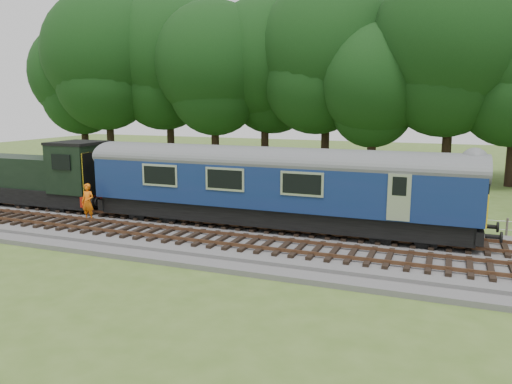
% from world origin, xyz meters
% --- Properties ---
extents(ground, '(120.00, 120.00, 0.00)m').
position_xyz_m(ground, '(0.00, 0.00, 0.00)').
color(ground, '#496625').
rests_on(ground, ground).
extents(ballast, '(70.00, 7.00, 0.35)m').
position_xyz_m(ballast, '(0.00, 0.00, 0.17)').
color(ballast, '#4C4C4F').
rests_on(ballast, ground).
extents(track_north, '(67.20, 2.40, 0.21)m').
position_xyz_m(track_north, '(0.00, 1.40, 0.42)').
color(track_north, black).
rests_on(track_north, ballast).
extents(track_south, '(67.20, 2.40, 0.21)m').
position_xyz_m(track_south, '(0.00, -1.60, 0.42)').
color(track_south, black).
rests_on(track_south, ballast).
extents(fence, '(64.00, 0.12, 1.00)m').
position_xyz_m(fence, '(0.00, 4.50, 0.00)').
color(fence, '#6B6054').
rests_on(fence, ground).
extents(tree_line, '(70.00, 8.00, 18.00)m').
position_xyz_m(tree_line, '(0.00, 22.00, 0.00)').
color(tree_line, black).
rests_on(tree_line, ground).
extents(dmu_railcar, '(18.05, 2.86, 3.88)m').
position_xyz_m(dmu_railcar, '(-2.19, 1.40, 2.61)').
color(dmu_railcar, black).
rests_on(dmu_railcar, ground).
extents(shunter_loco, '(8.92, 2.60, 3.38)m').
position_xyz_m(shunter_loco, '(-16.12, 1.40, 1.97)').
color(shunter_loco, black).
rests_on(shunter_loco, ground).
extents(worker, '(0.70, 0.47, 1.88)m').
position_xyz_m(worker, '(-11.21, -0.64, 1.29)').
color(worker, orange).
rests_on(worker, ballast).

